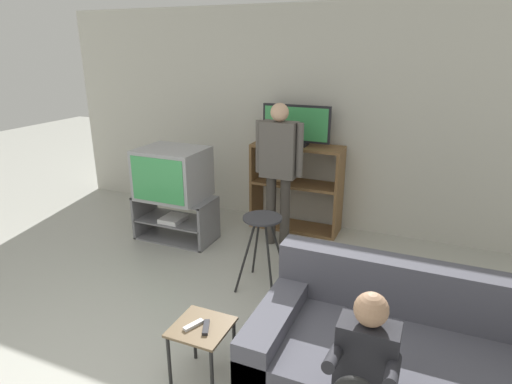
{
  "coord_description": "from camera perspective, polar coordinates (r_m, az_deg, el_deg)",
  "views": [
    {
      "loc": [
        1.62,
        -1.39,
        2.14
      ],
      "look_at": [
        0.2,
        1.93,
        0.9
      ],
      "focal_mm": 30.0,
      "sensor_mm": 36.0,
      "label": 1
    }
  ],
  "objects": [
    {
      "name": "television_flat",
      "position": [
        4.98,
        5.36,
        8.73
      ],
      "size": [
        0.8,
        0.2,
        0.46
      ],
      "color": "black",
      "rests_on": "media_shelf"
    },
    {
      "name": "media_shelf",
      "position": [
        5.16,
        5.36,
        0.7
      ],
      "size": [
        1.07,
        0.38,
        1.04
      ],
      "color": "brown",
      "rests_on": "ground_plane"
    },
    {
      "name": "folding_stool",
      "position": [
        3.85,
        0.86,
        -5.21
      ],
      "size": [
        0.39,
        0.42,
        0.7
      ],
      "color": "black",
      "rests_on": "ground_plane"
    },
    {
      "name": "wall_back",
      "position": [
        5.26,
        5.04,
        9.67
      ],
      "size": [
        6.4,
        0.06,
        2.6
      ],
      "color": "beige",
      "rests_on": "ground_plane"
    },
    {
      "name": "remote_control_white",
      "position": [
        2.91,
        -8.33,
        -17.13
      ],
      "size": [
        0.09,
        0.15,
        0.02
      ],
      "primitive_type": "cube",
      "rotation": [
        0.0,
        0.0,
        -0.39
      ],
      "color": "silver",
      "rests_on": "snack_table"
    },
    {
      "name": "remote_control_black",
      "position": [
        2.88,
        -6.68,
        -17.48
      ],
      "size": [
        0.09,
        0.15,
        0.02
      ],
      "primitive_type": "cube",
      "rotation": [
        0.0,
        0.0,
        0.42
      ],
      "color": "#232328",
      "rests_on": "snack_table"
    },
    {
      "name": "tv_stand",
      "position": [
        5.03,
        -10.65,
        -3.46
      ],
      "size": [
        0.91,
        0.46,
        0.51
      ],
      "color": "slate",
      "rests_on": "ground_plane"
    },
    {
      "name": "television_main",
      "position": [
        4.85,
        -11.05,
        2.46
      ],
      "size": [
        0.72,
        0.59,
        0.56
      ],
      "color": "#9E9EA3",
      "rests_on": "tv_stand"
    },
    {
      "name": "person_standing_adult",
      "position": [
        4.59,
        3.05,
        4.02
      ],
      "size": [
        0.53,
        0.2,
        1.59
      ],
      "color": "#3D3833",
      "rests_on": "ground_plane"
    },
    {
      "name": "person_seated_child",
      "position": [
        2.34,
        14.05,
        -22.69
      ],
      "size": [
        0.33,
        0.43,
        1.02
      ],
      "color": "#2D2D38",
      "rests_on": "ground_plane"
    },
    {
      "name": "snack_table",
      "position": [
        2.96,
        -7.26,
        -18.37
      ],
      "size": [
        0.36,
        0.36,
        0.42
      ],
      "color": "brown",
      "rests_on": "ground_plane"
    },
    {
      "name": "couch",
      "position": [
        2.98,
        20.62,
        -21.23
      ],
      "size": [
        1.98,
        0.99,
        0.81
      ],
      "color": "#4C4C56",
      "rests_on": "ground_plane"
    }
  ]
}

